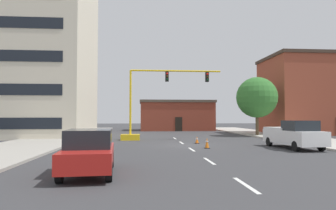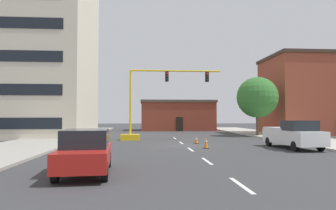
{
  "view_description": "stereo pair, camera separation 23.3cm",
  "coord_description": "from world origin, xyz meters",
  "px_view_note": "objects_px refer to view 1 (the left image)",
  "views": [
    {
      "loc": [
        -3.41,
        -23.92,
        2.24
      ],
      "look_at": [
        -0.76,
        7.25,
        3.45
      ],
      "focal_mm": 32.83,
      "sensor_mm": 36.0,
      "label": 1
    },
    {
      "loc": [
        -3.17,
        -23.93,
        2.24
      ],
      "look_at": [
        -0.76,
        7.25,
        3.45
      ],
      "focal_mm": 32.83,
      "sensor_mm": 36.0,
      "label": 2
    }
  ],
  "objects_px": {
    "pickup_truck_white": "(294,135)",
    "traffic_cone_roadside_a": "(197,140)",
    "tree_right_mid": "(257,97)",
    "sedan_red_near_left": "(89,151)",
    "traffic_signal_gantry": "(144,116)",
    "traffic_cone_roadside_b": "(207,143)"
  },
  "relations": [
    {
      "from": "pickup_truck_white",
      "to": "traffic_cone_roadside_a",
      "type": "bearing_deg",
      "value": 142.62
    },
    {
      "from": "tree_right_mid",
      "to": "sedan_red_near_left",
      "type": "xyz_separation_m",
      "value": [
        -15.44,
        -22.4,
        -3.61
      ]
    },
    {
      "from": "pickup_truck_white",
      "to": "traffic_signal_gantry",
      "type": "bearing_deg",
      "value": 140.01
    },
    {
      "from": "traffic_signal_gantry",
      "to": "sedan_red_near_left",
      "type": "height_order",
      "value": "traffic_signal_gantry"
    },
    {
      "from": "pickup_truck_white",
      "to": "sedan_red_near_left",
      "type": "distance_m",
      "value": 15.42
    },
    {
      "from": "traffic_cone_roadside_b",
      "to": "traffic_signal_gantry",
      "type": "bearing_deg",
      "value": 118.38
    },
    {
      "from": "traffic_cone_roadside_a",
      "to": "traffic_cone_roadside_b",
      "type": "bearing_deg",
      "value": -90.08
    },
    {
      "from": "tree_right_mid",
      "to": "traffic_cone_roadside_a",
      "type": "height_order",
      "value": "tree_right_mid"
    },
    {
      "from": "tree_right_mid",
      "to": "traffic_cone_roadside_a",
      "type": "bearing_deg",
      "value": -133.8
    },
    {
      "from": "traffic_signal_gantry",
      "to": "tree_right_mid",
      "type": "xyz_separation_m",
      "value": [
        13.19,
        4.93,
        2.22
      ]
    },
    {
      "from": "traffic_signal_gantry",
      "to": "tree_right_mid",
      "type": "bearing_deg",
      "value": 20.49
    },
    {
      "from": "tree_right_mid",
      "to": "traffic_cone_roadside_a",
      "type": "relative_size",
      "value": 11.49
    },
    {
      "from": "traffic_signal_gantry",
      "to": "traffic_cone_roadside_b",
      "type": "bearing_deg",
      "value": -61.62
    },
    {
      "from": "traffic_signal_gantry",
      "to": "traffic_cone_roadside_b",
      "type": "xyz_separation_m",
      "value": [
        4.44,
        -8.23,
        -1.9
      ]
    },
    {
      "from": "traffic_signal_gantry",
      "to": "traffic_cone_roadside_a",
      "type": "xyz_separation_m",
      "value": [
        4.45,
        -4.19,
        -1.99
      ]
    },
    {
      "from": "traffic_signal_gantry",
      "to": "sedan_red_near_left",
      "type": "relative_size",
      "value": 2.11
    },
    {
      "from": "pickup_truck_white",
      "to": "sedan_red_near_left",
      "type": "xyz_separation_m",
      "value": [
        -12.79,
        -8.62,
        -0.09
      ]
    },
    {
      "from": "pickup_truck_white",
      "to": "traffic_cone_roadside_a",
      "type": "xyz_separation_m",
      "value": [
        -6.09,
        4.66,
        -0.68
      ]
    },
    {
      "from": "traffic_signal_gantry",
      "to": "pickup_truck_white",
      "type": "distance_m",
      "value": 13.83
    },
    {
      "from": "traffic_cone_roadside_a",
      "to": "traffic_signal_gantry",
      "type": "bearing_deg",
      "value": 136.73
    },
    {
      "from": "traffic_signal_gantry",
      "to": "pickup_truck_white",
      "type": "bearing_deg",
      "value": -39.99
    },
    {
      "from": "traffic_signal_gantry",
      "to": "pickup_truck_white",
      "type": "relative_size",
      "value": 1.77
    }
  ]
}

